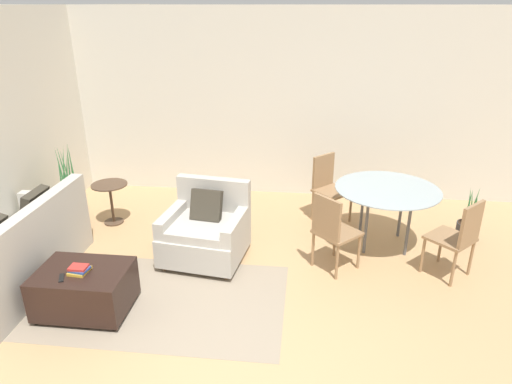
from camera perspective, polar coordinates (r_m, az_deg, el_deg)
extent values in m
plane|color=tan|center=(3.97, -4.71, -21.71)|extent=(20.00, 20.00, 0.00)
cube|color=beige|center=(6.86, 1.17, 10.83)|extent=(12.00, 0.06, 2.75)
cube|color=gray|center=(4.88, -13.98, -12.77)|extent=(2.87, 1.51, 0.00)
cube|color=beige|center=(4.54, -15.96, -15.96)|extent=(2.82, 0.05, 0.00)
cube|color=beige|center=(4.76, -14.61, -13.77)|extent=(2.82, 0.05, 0.00)
cube|color=beige|center=(4.99, -13.40, -11.77)|extent=(2.82, 0.05, 0.00)
cube|color=beige|center=(5.23, -12.31, -9.94)|extent=(2.82, 0.05, 0.00)
cube|color=#B2ADA3|center=(5.50, -28.09, -8.17)|extent=(0.84, 1.90, 0.41)
cube|color=#B2ADA3|center=(5.11, -25.74, -4.22)|extent=(0.14, 1.90, 0.50)
cube|color=#B2ADA3|center=(6.02, -24.17, -1.27)|extent=(0.78, 0.12, 0.26)
cube|color=#383328|center=(5.56, -25.94, -1.80)|extent=(0.19, 0.40, 0.41)
cube|color=#B2ADA3|center=(5.31, -6.42, -6.24)|extent=(0.99, 0.95, 0.32)
cube|color=#B2ADA3|center=(5.19, -6.65, -4.35)|extent=(0.73, 0.80, 0.10)
cube|color=#B2ADA3|center=(5.43, -5.30, -0.69)|extent=(0.89, 0.24, 0.49)
cube|color=#B2ADA3|center=(5.33, -10.40, -3.21)|extent=(0.22, 0.78, 0.20)
cube|color=#B2ADA3|center=(5.08, -2.50, -4.19)|extent=(0.22, 0.78, 0.20)
cylinder|color=brown|center=(5.27, -11.36, -9.24)|extent=(0.05, 0.05, 0.06)
cylinder|color=brown|center=(5.03, -3.75, -10.48)|extent=(0.05, 0.05, 0.06)
cylinder|color=brown|center=(5.80, -8.54, -5.88)|extent=(0.05, 0.05, 0.06)
cylinder|color=brown|center=(5.58, -1.62, -6.82)|extent=(0.05, 0.05, 0.06)
cube|color=#383328|center=(5.21, -6.22, -1.64)|extent=(0.38, 0.25, 0.37)
cube|color=black|center=(4.75, -20.63, -11.23)|extent=(0.85, 0.62, 0.41)
cylinder|color=black|center=(4.86, -25.71, -14.45)|extent=(0.04, 0.04, 0.04)
cylinder|color=black|center=(4.54, -17.30, -15.94)|extent=(0.04, 0.04, 0.04)
cylinder|color=black|center=(5.22, -22.79, -11.20)|extent=(0.04, 0.04, 0.04)
cylinder|color=black|center=(4.92, -14.93, -12.29)|extent=(0.04, 0.04, 0.04)
cube|color=gold|center=(4.62, -21.18, -9.18)|extent=(0.18, 0.19, 0.03)
cube|color=#2D478C|center=(4.60, -21.21, -9.00)|extent=(0.18, 0.16, 0.02)
cube|color=#B72D28|center=(4.59, -21.32, -8.77)|extent=(0.16, 0.12, 0.02)
cube|color=black|center=(4.59, -23.14, -9.83)|extent=(0.09, 0.14, 0.01)
cylinder|color=#333338|center=(6.67, -21.94, -2.55)|extent=(0.37, 0.37, 0.25)
cylinder|color=black|center=(6.62, -22.08, -1.65)|extent=(0.34, 0.34, 0.02)
cone|color=#387A42|center=(6.43, -21.86, 2.01)|extent=(0.05, 0.12, 0.88)
cone|color=#387A42|center=(6.48, -21.90, 1.77)|extent=(0.11, 0.14, 0.80)
cone|color=#387A42|center=(6.54, -22.25, 2.08)|extent=(0.09, 0.05, 0.84)
cone|color=#387A42|center=(6.58, -22.57, 1.69)|extent=(0.15, 0.10, 0.74)
cone|color=#387A42|center=(6.51, -22.88, 1.82)|extent=(0.09, 0.16, 0.82)
cone|color=#387A42|center=(6.51, -23.15, 1.08)|extent=(0.07, 0.11, 0.68)
cone|color=#387A42|center=(6.44, -23.02, 1.62)|extent=(0.14, 0.08, 0.83)
cone|color=#387A42|center=(6.44, -22.73, 1.79)|extent=(0.14, 0.06, 0.85)
cone|color=#387A42|center=(6.39, -22.36, 1.50)|extent=(0.11, 0.12, 0.82)
cylinder|color=#4C3828|center=(6.31, -17.88, 0.88)|extent=(0.47, 0.47, 0.02)
cylinder|color=#4C3828|center=(6.41, -17.59, -1.38)|extent=(0.04, 0.04, 0.53)
cylinder|color=#4C3828|center=(6.52, -17.31, -3.57)|extent=(0.26, 0.26, 0.02)
cylinder|color=#99A8AD|center=(5.60, 16.13, 0.36)|extent=(1.23, 1.23, 0.01)
cylinder|color=#59595B|center=(5.50, 13.62, -4.05)|extent=(0.04, 0.04, 0.73)
cylinder|color=#59595B|center=(5.58, 18.50, -4.20)|extent=(0.04, 0.04, 0.73)
cylinder|color=#59595B|center=(5.93, 13.13, -1.99)|extent=(0.04, 0.04, 0.73)
cylinder|color=#59595B|center=(6.01, 17.66, -2.16)|extent=(0.04, 0.04, 0.73)
cube|color=#93704C|center=(5.11, 10.11, -5.00)|extent=(0.59, 0.59, 0.03)
cube|color=#93704C|center=(4.87, 8.81, -3.16)|extent=(0.29, 0.29, 0.45)
cylinder|color=#93704C|center=(5.24, 12.74, -7.28)|extent=(0.03, 0.03, 0.42)
cylinder|color=#93704C|center=(5.44, 9.82, -5.87)|extent=(0.03, 0.03, 0.42)
cylinder|color=#93704C|center=(5.00, 10.09, -8.63)|extent=(0.03, 0.03, 0.42)
cylinder|color=#93704C|center=(5.20, 7.13, -7.09)|extent=(0.03, 0.03, 0.42)
cube|color=#93704C|center=(5.33, 23.09, -5.35)|extent=(0.59, 0.59, 0.03)
cube|color=#93704C|center=(5.16, 25.30, -3.69)|extent=(0.29, 0.29, 0.45)
cylinder|color=#93704C|center=(5.65, 22.08, -6.17)|extent=(0.03, 0.03, 0.42)
cylinder|color=#93704C|center=(5.37, 20.11, -7.43)|extent=(0.03, 0.03, 0.42)
cylinder|color=#93704C|center=(5.52, 25.28, -7.46)|extent=(0.03, 0.03, 0.42)
cylinder|color=#93704C|center=(5.23, 23.44, -8.82)|extent=(0.03, 0.03, 0.42)
cube|color=#93704C|center=(6.19, 9.56, 0.10)|extent=(0.59, 0.59, 0.03)
cube|color=#93704C|center=(6.23, 8.42, 2.66)|extent=(0.29, 0.29, 0.45)
cylinder|color=#93704C|center=(6.05, 9.52, -2.78)|extent=(0.03, 0.03, 0.42)
cylinder|color=#93704C|center=(6.30, 11.74, -1.89)|extent=(0.03, 0.03, 0.42)
cylinder|color=#93704C|center=(6.27, 7.11, -1.70)|extent=(0.03, 0.03, 0.42)
cylinder|color=#93704C|center=(6.52, 9.34, -0.88)|extent=(0.03, 0.03, 0.42)
cylinder|color=#333338|center=(6.39, 24.83, -4.36)|extent=(0.26, 0.26, 0.20)
cylinder|color=black|center=(6.36, 24.96, -3.64)|extent=(0.24, 0.24, 0.02)
cone|color=#387A42|center=(6.28, 25.58, -1.93)|extent=(0.05, 0.09, 0.41)
cone|color=#387A42|center=(6.31, 25.63, -1.43)|extent=(0.09, 0.09, 0.49)
cone|color=#387A42|center=(6.31, 25.04, -1.54)|extent=(0.08, 0.05, 0.45)
cone|color=#387A42|center=(6.28, 24.98, -2.01)|extent=(0.05, 0.06, 0.37)
cone|color=#387A42|center=(6.24, 25.07, -1.59)|extent=(0.06, 0.09, 0.49)
cone|color=#387A42|center=(6.24, 25.33, -1.87)|extent=(0.09, 0.05, 0.44)
cone|color=#387A42|center=(6.24, 25.78, -1.94)|extent=(0.09, 0.08, 0.45)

